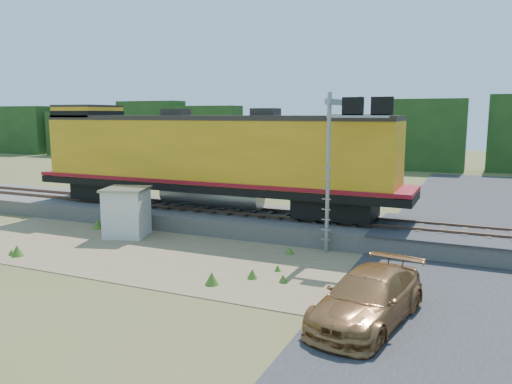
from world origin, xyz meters
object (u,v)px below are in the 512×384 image
at_px(locomotive, 206,156).
at_px(signal_gantry, 350,131).
at_px(car, 368,298).
at_px(shed, 127,212).

distance_m(locomotive, signal_gantry, 7.82).
height_order(locomotive, car, locomotive).
bearing_deg(car, locomotive, 148.65).
relative_size(locomotive, shed, 8.32).
xyz_separation_m(locomotive, shed, (-2.04, -3.92, -2.39)).
height_order(locomotive, shed, locomotive).
bearing_deg(locomotive, signal_gantry, -4.84).
relative_size(shed, car, 0.50).
bearing_deg(shed, car, -40.56).
height_order(shed, signal_gantry, signal_gantry).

